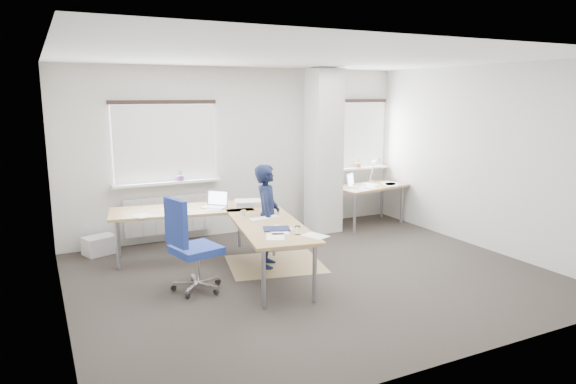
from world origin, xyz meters
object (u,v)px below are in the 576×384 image
desk_side (369,188)px  person (267,216)px  task_chair (194,265)px  desk_main (227,218)px

desk_side → person: 2.92m
person → task_chair: bearing=139.8°
task_chair → desk_main: bearing=31.2°
task_chair → person: (1.18, 0.45, 0.39)m
desk_side → task_chair: 4.20m
desk_main → person: size_ratio=2.08×
desk_side → task_chair: (-3.80, -1.75, -0.36)m
desk_main → person: (0.51, -0.22, 0.02)m
desk_main → task_chair: size_ratio=2.54×
desk_main → person: person is taller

